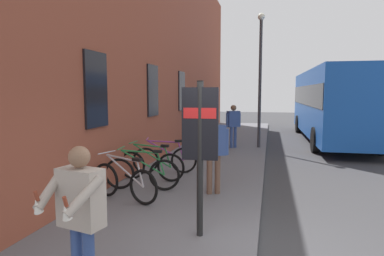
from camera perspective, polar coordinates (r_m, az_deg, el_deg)
name	(u,v)px	position (r m, az deg, el deg)	size (l,w,h in m)	color
ground	(298,170)	(10.75, 17.68, -6.78)	(60.00, 60.00, 0.00)	#38383A
sidewalk_pavement	(219,152)	(12.80, 4.60, -4.19)	(24.00, 3.50, 0.12)	slate
station_facade	(174,46)	(14.13, -3.11, 13.81)	(22.00, 0.65, 8.49)	brown
bicycle_nearest_sign	(124,182)	(7.08, -11.52, -9.03)	(0.70, 1.69, 0.97)	black
bicycle_end_of_row	(142,173)	(7.76, -8.54, -7.63)	(0.48, 1.76, 0.97)	black
bicycle_under_window	(151,165)	(8.54, -6.96, -6.33)	(0.48, 1.77, 0.97)	black
bicycle_by_door	(165,159)	(9.23, -4.62, -5.37)	(0.60, 1.73, 0.97)	black
transit_info_sign	(200,134)	(5.04, 1.39, -1.01)	(0.12, 0.55, 2.40)	black
city_bus	(332,101)	(17.26, 22.88, 4.22)	(10.55, 2.80, 3.35)	#1951B2
pedestrian_crossing_street	(214,145)	(7.27, 3.73, -2.99)	(0.42, 0.63, 1.76)	brown
pedestrian_near_bus	(233,122)	(13.48, 7.08, 1.08)	(0.49, 0.55, 1.72)	#334C8C
tourist_with_hotdogs	(80,207)	(3.74, -18.68, -12.73)	(0.65, 0.65, 1.68)	#334C8C
street_lamp	(260,69)	(13.71, 11.59, 9.81)	(0.28, 0.28, 5.31)	#333338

